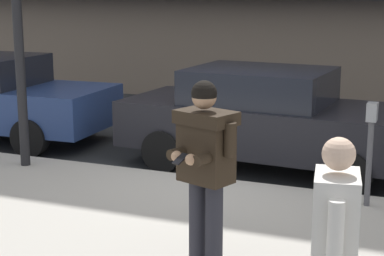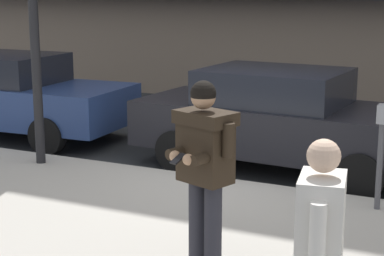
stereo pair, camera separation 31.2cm
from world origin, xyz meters
TOP-DOWN VIEW (x-y plane):
  - ground_plane at (0.00, 0.00)m, footprint 80.00×80.00m
  - curb_paint_line at (1.00, 0.05)m, footprint 28.00×0.12m
  - parked_sedan_near at (-4.88, 1.00)m, footprint 4.57×2.07m
  - parked_sedan_mid at (0.39, 1.01)m, footprint 4.61×2.15m
  - man_texting_on_phone at (0.94, -3.09)m, footprint 0.62×0.65m
  - pedestrian_in_light_coat at (2.32, -4.38)m, footprint 0.38×0.59m
  - parking_meter at (2.09, -0.60)m, footprint 0.12×0.18m

SIDE VIEW (x-z plane):
  - ground_plane at x=0.00m, z-range 0.00..0.00m
  - curb_paint_line at x=1.00m, z-range 0.00..0.01m
  - parked_sedan_near at x=-4.88m, z-range 0.02..1.56m
  - parked_sedan_mid at x=0.39m, z-range 0.02..1.56m
  - parking_meter at x=2.09m, z-range 0.33..1.60m
  - pedestrian_in_light_coat at x=2.32m, z-range 0.26..1.96m
  - man_texting_on_phone at x=0.94m, z-range 0.35..2.15m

